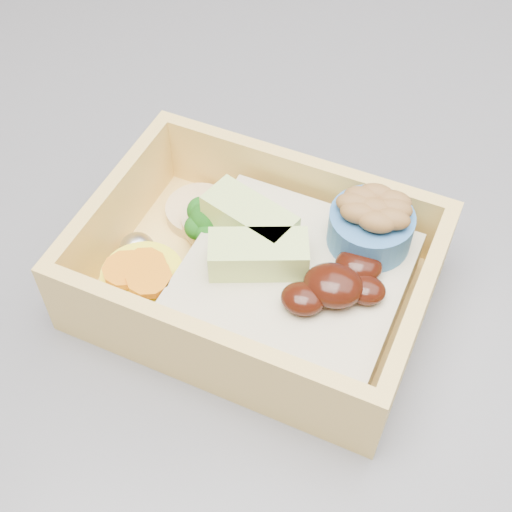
# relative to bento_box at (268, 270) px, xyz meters

# --- Properties ---
(bento_box) EXTENTS (0.21, 0.16, 0.07)m
(bento_box) POSITION_rel_bento_box_xyz_m (0.00, 0.00, 0.00)
(bento_box) COLOR #F3C664
(bento_box) RESTS_ON island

